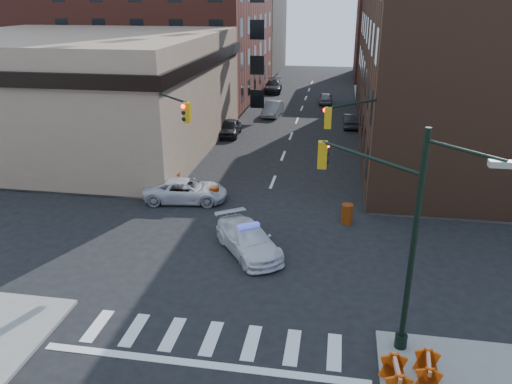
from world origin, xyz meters
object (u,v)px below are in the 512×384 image
(parked_car_wfar, at_px, (273,109))
(parked_car_enear, at_px, (351,121))
(pedestrian_a, at_px, (141,163))
(barricade_nw_a, at_px, (171,178))
(pickup, at_px, (186,190))
(parked_car_wnear, at_px, (230,128))
(police_car, at_px, (248,239))
(barricade_se_a, at_px, (427,371))
(pedestrian_b, at_px, (123,175))
(barrel_bank, at_px, (214,195))
(barrel_road, at_px, (347,214))

(parked_car_wfar, xyz_separation_m, parked_car_enear, (8.00, -3.61, -0.10))
(pedestrian_a, distance_m, barricade_nw_a, 2.92)
(parked_car_enear, relative_size, barricade_nw_a, 3.26)
(pickup, relative_size, parked_car_enear, 1.29)
(pickup, distance_m, parked_car_wnear, 15.52)
(police_car, xyz_separation_m, barricade_se_a, (7.29, -7.96, -0.09))
(parked_car_wfar, xyz_separation_m, barricade_se_a, (10.13, -37.83, -0.13))
(pedestrian_a, xyz_separation_m, pedestrian_b, (-0.35, -2.21, -0.06))
(parked_car_wfar, relative_size, barrel_bank, 4.32)
(barrel_road, height_order, barricade_nw_a, barrel_road)
(parked_car_enear, bearing_deg, pickup, 62.00)
(pickup, height_order, parked_car_wnear, parked_car_wnear)
(pickup, height_order, barricade_se_a, pickup)
(barrel_bank, bearing_deg, parked_car_wfar, 89.26)
(parked_car_wfar, xyz_separation_m, barrel_road, (7.62, -25.62, -0.18))
(parked_car_enear, distance_m, barrel_bank, 22.07)
(parked_car_wfar, height_order, barricade_nw_a, parked_car_wfar)
(parked_car_wnear, xyz_separation_m, parked_car_enear, (10.75, 4.91, -0.07))
(pedestrian_a, distance_m, barrel_bank, 7.02)
(barrel_bank, distance_m, barricade_se_a, 17.28)
(parked_car_wfar, relative_size, barricade_nw_a, 3.75)
(police_car, xyz_separation_m, pedestrian_a, (-9.21, 9.31, 0.37))
(barrel_bank, bearing_deg, pedestrian_a, 149.99)
(pickup, relative_size, barricade_nw_a, 4.20)
(pedestrian_a, xyz_separation_m, barricade_se_a, (16.50, -17.27, -0.46))
(pedestrian_b, distance_m, barricade_nw_a, 3.08)
(barricade_nw_a, bearing_deg, parked_car_wfar, 94.90)
(police_car, height_order, barrel_bank, police_car)
(pickup, relative_size, pedestrian_b, 2.92)
(barrel_road, distance_m, barricade_nw_a, 12.02)
(police_car, xyz_separation_m, parked_car_enear, (5.16, 26.25, -0.06))
(pedestrian_a, distance_m, pedestrian_b, 2.23)
(pedestrian_a, bearing_deg, pedestrian_b, -91.53)
(pickup, xyz_separation_m, barrel_bank, (1.79, -0.02, -0.18))
(parked_car_wnear, height_order, parked_car_wfar, parked_car_wfar)
(barricade_se_a, bearing_deg, barricade_nw_a, 46.43)
(parked_car_wnear, distance_m, pedestrian_b, 14.78)
(parked_car_enear, bearing_deg, pedestrian_b, 50.78)
(pickup, bearing_deg, barricade_se_a, -145.62)
(barricade_se_a, bearing_deg, police_car, 47.81)
(barrel_road, bearing_deg, police_car, -138.33)
(police_car, relative_size, barrel_bank, 4.66)
(police_car, relative_size, pickup, 0.96)
(barrel_road, bearing_deg, parked_car_enear, 89.00)
(parked_car_wfar, bearing_deg, parked_car_wnear, -103.03)
(pedestrian_b, bearing_deg, pedestrian_a, 61.82)
(barrel_road, bearing_deg, barricade_se_a, -78.36)
(parked_car_enear, xyz_separation_m, barricade_se_a, (2.13, -34.21, -0.03))
(police_car, distance_m, barrel_road, 6.39)
(barricade_se_a, relative_size, barricade_nw_a, 1.03)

